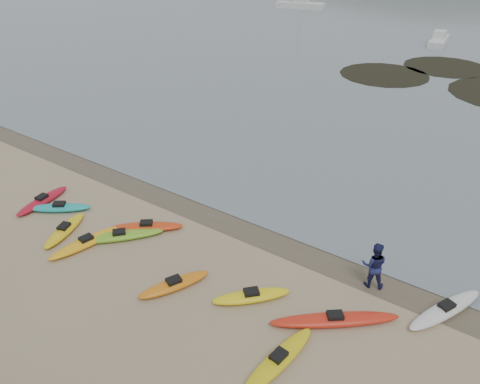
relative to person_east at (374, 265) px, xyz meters
The scene contains 5 objects.
ground 6.98m from the person_east, behind, with size 600.00×600.00×0.00m, color tan.
wet_sand 6.95m from the person_east, behind, with size 60.00×60.00×0.00m, color brown.
kayaks 7.88m from the person_east, 154.40° to the right, with size 20.24×9.03×0.34m.
person_east is the anchor object (origin of this frame).
kelp_mats 30.48m from the person_east, 97.97° to the left, with size 19.35×14.39×0.04m.
Camera 1 is at (10.68, -15.27, 12.32)m, focal length 35.00 mm.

